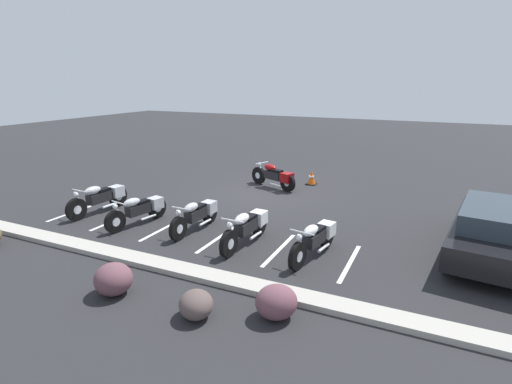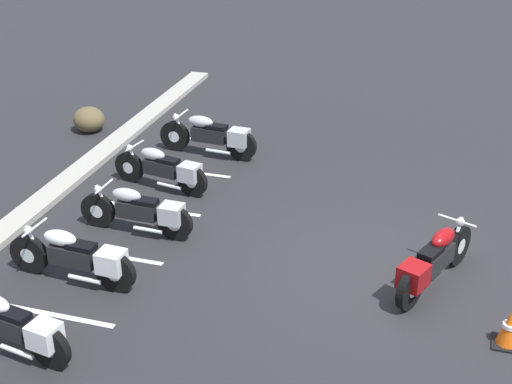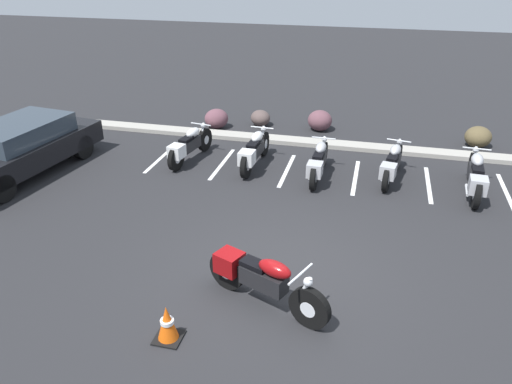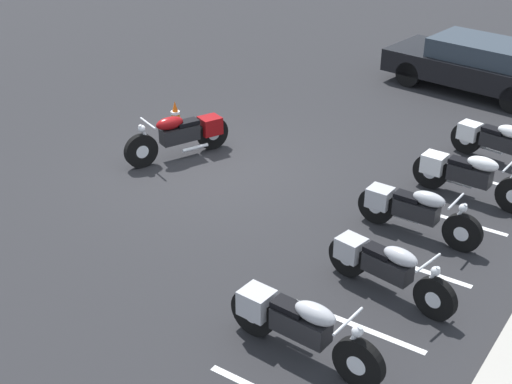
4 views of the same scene
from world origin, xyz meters
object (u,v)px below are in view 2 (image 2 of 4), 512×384
object	(u,v)px
parked_bike_1	(77,257)
motorcycle_maroon_featured	(433,261)
landscape_rock_1	(89,119)
parked_bike_2	(141,211)
parked_bike_4	(212,136)
parked_bike_0	(11,326)
parked_bike_3	(164,169)
traffic_cone	(509,328)

from	to	relation	value
parked_bike_1	motorcycle_maroon_featured	bearing A→B (deg)	-161.71
parked_bike_1	landscape_rock_1	size ratio (longest dim) A/B	2.91
parked_bike_1	parked_bike_2	distance (m)	1.71
parked_bike_2	motorcycle_maroon_featured	bearing A→B (deg)	178.74
parked_bike_1	landscape_rock_1	distance (m)	6.52
parked_bike_4	parked_bike_2	bearing A→B (deg)	93.60
parked_bike_0	parked_bike_2	xyz separation A→B (m)	(3.46, -0.28, -0.00)
motorcycle_maroon_featured	parked_bike_3	world-z (taller)	motorcycle_maroon_featured
parked_bike_2	parked_bike_0	bearing A→B (deg)	87.15
parked_bike_3	parked_bike_2	bearing A→B (deg)	110.07
parked_bike_2	traffic_cone	size ratio (longest dim) A/B	3.67
parked_bike_0	traffic_cone	bearing A→B (deg)	-152.02
motorcycle_maroon_featured	parked_bike_2	size ratio (longest dim) A/B	1.00
motorcycle_maroon_featured	landscape_rock_1	size ratio (longest dim) A/B	2.81
traffic_cone	parked_bike_0	bearing A→B (deg)	108.20
parked_bike_0	parked_bike_4	distance (m)	7.04
landscape_rock_1	parked_bike_4	bearing A→B (deg)	-99.28
parked_bike_3	parked_bike_4	xyz separation A→B (m)	(1.83, -0.33, 0.03)
parked_bike_4	traffic_cone	distance (m)	7.83
parked_bike_0	parked_bike_2	bearing A→B (deg)	-84.79
parked_bike_2	parked_bike_3	distance (m)	1.77
parked_bike_1	parked_bike_0	bearing A→B (deg)	93.51
parked_bike_0	traffic_cone	world-z (taller)	parked_bike_0
parked_bike_4	landscape_rock_1	distance (m)	3.34
parked_bike_0	landscape_rock_1	size ratio (longest dim) A/B	2.79
parked_bike_2	traffic_cone	distance (m)	6.25
motorcycle_maroon_featured	traffic_cone	world-z (taller)	motorcycle_maroon_featured
parked_bike_3	parked_bike_1	bearing A→B (deg)	100.33
parked_bike_3	parked_bike_4	size ratio (longest dim) A/B	0.93
parked_bike_4	parked_bike_0	bearing A→B (deg)	91.54
parked_bike_3	landscape_rock_1	size ratio (longest dim) A/B	2.75
parked_bike_4	parked_bike_1	bearing A→B (deg)	90.57
parked_bike_2	parked_bike_3	world-z (taller)	parked_bike_2
parked_bike_3	traffic_cone	world-z (taller)	parked_bike_3
motorcycle_maroon_featured	parked_bike_4	bearing A→B (deg)	75.08
motorcycle_maroon_featured	parked_bike_4	xyz separation A→B (m)	(3.83, 4.95, -0.00)
parked_bike_2	parked_bike_4	xyz separation A→B (m)	(3.57, -0.03, 0.03)
parked_bike_0	motorcycle_maroon_featured	bearing A→B (deg)	-138.82
parked_bike_0	parked_bike_3	world-z (taller)	parked_bike_0
parked_bike_3	traffic_cone	distance (m)	7.12
motorcycle_maroon_featured	parked_bike_0	bearing A→B (deg)	144.25
parked_bike_0	landscape_rock_1	bearing A→B (deg)	-58.71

